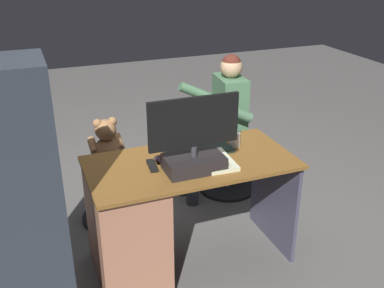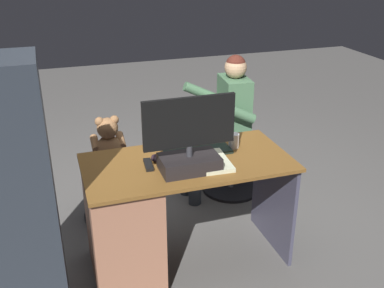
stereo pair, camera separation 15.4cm
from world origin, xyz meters
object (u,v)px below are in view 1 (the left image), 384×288
Objects in this scene: monitor at (194,147)px; cup at (235,140)px; keyboard at (200,152)px; visitor_chair at (228,160)px; person at (220,116)px; office_chair_teddy at (110,186)px; teddy_bear at (106,143)px; tv_remote at (152,166)px; desk at (141,220)px; computer_mouse at (159,159)px.

monitor is 5.66× the size of cup.
monitor is 0.26m from keyboard.
monitor is at bearing 53.44° from visitor_chair.
office_chair_teddy is at bearing 5.80° from person.
teddy_bear is (0.36, -0.79, -0.24)m from monitor.
cup is 0.89m from visitor_chair.
visitor_chair is 0.42m from person.
tv_remote is at bearing 102.18° from office_chair_teddy.
office_chair_teddy is at bearing 90.00° from teddy_bear.
desk is 0.36m from tv_remote.
desk is at bearing 10.64° from keyboard.
monitor is 1.13× the size of office_chair_teddy.
desk is 0.78m from cup.
person reaches higher than visitor_chair.
tv_remote is 0.31× the size of visitor_chair.
tv_remote is (0.58, 0.09, -0.04)m from cup.
visitor_chair is at bearing -174.20° from person.
monitor reaches higher than person.
computer_mouse is 0.08m from tv_remote.
office_chair_teddy is 0.96× the size of visitor_chair.
tv_remote is at bearing 39.56° from computer_mouse.
person reaches higher than keyboard.
keyboard is 4.38× the size of computer_mouse.
monitor is (-0.30, 0.11, 0.49)m from desk.
visitor_chair is at bearing -127.80° from keyboard.
keyboard is 0.86× the size of visitor_chair.
person is at bearing -123.14° from keyboard.
monitor is 0.43m from cup.
desk is at bearing -20.75° from monitor.
office_chair_teddy is (0.14, -0.66, -0.45)m from tv_remote.
office_chair_teddy is 1.01m from person.
keyboard is at bearing 128.44° from teddy_bear.
person is (-0.72, -0.70, -0.07)m from computer_mouse.
monitor is 1.27× the size of keyboard.
cup is (-0.67, -0.10, 0.39)m from desk.
keyboard is (-0.12, -0.19, -0.14)m from monitor.
computer_mouse is at bearing -48.17° from monitor.
office_chair_teddy is at bearing -50.99° from keyboard.
monitor is 1.09× the size of visitor_chair.
person reaches higher than computer_mouse.
teddy_bear is at bearing -90.00° from office_chair_teddy.
keyboard is (-0.42, -0.08, 0.35)m from desk.
tv_remote is (0.21, -0.12, -0.14)m from monitor.
keyboard reaches higher than office_chair_teddy.
monitor is 5.54× the size of computer_mouse.
desk is 3.62× the size of teddy_bear.
computer_mouse is 0.66m from teddy_bear.
cup is at bearing -150.11° from monitor.
monitor is at bearing 155.43° from tv_remote.
person is at bearing -138.70° from desk.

